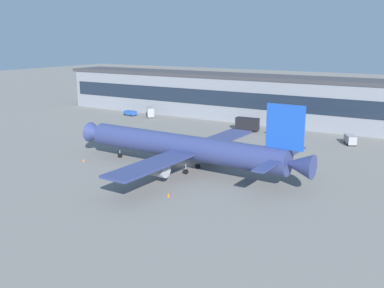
{
  "coord_description": "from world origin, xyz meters",
  "views": [
    {
      "loc": [
        52.54,
        -82.25,
        28.32
      ],
      "look_at": [
        2.18,
        0.66,
        5.0
      ],
      "focal_mm": 41.33,
      "sensor_mm": 36.0,
      "label": 1
    }
  ],
  "objects_px": {
    "pushback_tractor": "(130,113)",
    "airliner": "(186,147)",
    "crew_van": "(350,139)",
    "traffic_cone_1": "(168,195)",
    "stair_truck": "(151,112)",
    "traffic_cone_0": "(83,160)",
    "fuel_truck": "(283,132)",
    "catering_truck": "(248,124)"
  },
  "relations": [
    {
      "from": "pushback_tractor",
      "to": "airliner",
      "type": "bearing_deg",
      "value": -41.5
    },
    {
      "from": "crew_van",
      "to": "traffic_cone_1",
      "type": "distance_m",
      "value": 62.66
    },
    {
      "from": "pushback_tractor",
      "to": "stair_truck",
      "type": "xyz_separation_m",
      "value": [
        8.67,
        1.1,
        0.93
      ]
    },
    {
      "from": "traffic_cone_0",
      "to": "crew_van",
      "type": "bearing_deg",
      "value": 45.16
    },
    {
      "from": "crew_van",
      "to": "pushback_tractor",
      "type": "height_order",
      "value": "crew_van"
    },
    {
      "from": "fuel_truck",
      "to": "stair_truck",
      "type": "relative_size",
      "value": 1.42
    },
    {
      "from": "catering_truck",
      "to": "crew_van",
      "type": "bearing_deg",
      "value": -3.79
    },
    {
      "from": "crew_van",
      "to": "fuel_truck",
      "type": "bearing_deg",
      "value": -175.14
    },
    {
      "from": "crew_van",
      "to": "traffic_cone_0",
      "type": "bearing_deg",
      "value": -134.84
    },
    {
      "from": "airliner",
      "to": "traffic_cone_0",
      "type": "distance_m",
      "value": 25.79
    },
    {
      "from": "crew_van",
      "to": "fuel_truck",
      "type": "relative_size",
      "value": 0.65
    },
    {
      "from": "traffic_cone_0",
      "to": "catering_truck",
      "type": "bearing_deg",
      "value": 70.48
    },
    {
      "from": "catering_truck",
      "to": "traffic_cone_0",
      "type": "xyz_separation_m",
      "value": [
        -18.56,
        -52.33,
        -1.97
      ]
    },
    {
      "from": "pushback_tractor",
      "to": "catering_truck",
      "type": "height_order",
      "value": "catering_truck"
    },
    {
      "from": "stair_truck",
      "to": "pushback_tractor",
      "type": "bearing_deg",
      "value": -172.8
    },
    {
      "from": "catering_truck",
      "to": "stair_truck",
      "type": "distance_m",
      "value": 41.01
    },
    {
      "from": "crew_van",
      "to": "traffic_cone_0",
      "type": "height_order",
      "value": "crew_van"
    },
    {
      "from": "airliner",
      "to": "traffic_cone_0",
      "type": "bearing_deg",
      "value": -165.05
    },
    {
      "from": "fuel_truck",
      "to": "traffic_cone_0",
      "type": "distance_m",
      "value": 57.94
    },
    {
      "from": "pushback_tractor",
      "to": "catering_truck",
      "type": "relative_size",
      "value": 0.69
    },
    {
      "from": "traffic_cone_0",
      "to": "stair_truck",
      "type": "bearing_deg",
      "value": 111.44
    },
    {
      "from": "airliner",
      "to": "fuel_truck",
      "type": "relative_size",
      "value": 6.59
    },
    {
      "from": "airliner",
      "to": "pushback_tractor",
      "type": "relative_size",
      "value": 11.33
    },
    {
      "from": "catering_truck",
      "to": "stair_truck",
      "type": "relative_size",
      "value": 1.19
    },
    {
      "from": "airliner",
      "to": "traffic_cone_0",
      "type": "xyz_separation_m",
      "value": [
        -24.47,
        -6.53,
        -4.89
      ]
    },
    {
      "from": "airliner",
      "to": "pushback_tractor",
      "type": "xyz_separation_m",
      "value": [
        -55.37,
        48.99,
        -4.16
      ]
    },
    {
      "from": "stair_truck",
      "to": "traffic_cone_0",
      "type": "xyz_separation_m",
      "value": [
        22.23,
        -56.61,
        -1.66
      ]
    },
    {
      "from": "pushback_tractor",
      "to": "stair_truck",
      "type": "height_order",
      "value": "stair_truck"
    },
    {
      "from": "crew_van",
      "to": "traffic_cone_0",
      "type": "relative_size",
      "value": 8.77
    },
    {
      "from": "crew_van",
      "to": "traffic_cone_1",
      "type": "bearing_deg",
      "value": -108.1
    },
    {
      "from": "crew_van",
      "to": "catering_truck",
      "type": "bearing_deg",
      "value": 176.21
    },
    {
      "from": "airliner",
      "to": "traffic_cone_1",
      "type": "distance_m",
      "value": 17.63
    },
    {
      "from": "fuel_truck",
      "to": "traffic_cone_0",
      "type": "bearing_deg",
      "value": -122.83
    },
    {
      "from": "pushback_tractor",
      "to": "fuel_truck",
      "type": "xyz_separation_m",
      "value": [
        62.3,
        -6.85,
        0.83
      ]
    },
    {
      "from": "pushback_tractor",
      "to": "catering_truck",
      "type": "bearing_deg",
      "value": -3.69
    },
    {
      "from": "airliner",
      "to": "stair_truck",
      "type": "distance_m",
      "value": 68.55
    },
    {
      "from": "catering_truck",
      "to": "traffic_cone_1",
      "type": "height_order",
      "value": "catering_truck"
    },
    {
      "from": "crew_van",
      "to": "stair_truck",
      "type": "xyz_separation_m",
      "value": [
        -72.2,
        6.36,
        0.52
      ]
    },
    {
      "from": "stair_truck",
      "to": "fuel_truck",
      "type": "bearing_deg",
      "value": -8.43
    },
    {
      "from": "airliner",
      "to": "crew_van",
      "type": "distance_m",
      "value": 50.75
    },
    {
      "from": "traffic_cone_0",
      "to": "traffic_cone_1",
      "type": "relative_size",
      "value": 0.92
    },
    {
      "from": "catering_truck",
      "to": "traffic_cone_1",
      "type": "bearing_deg",
      "value": -79.02
    }
  ]
}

